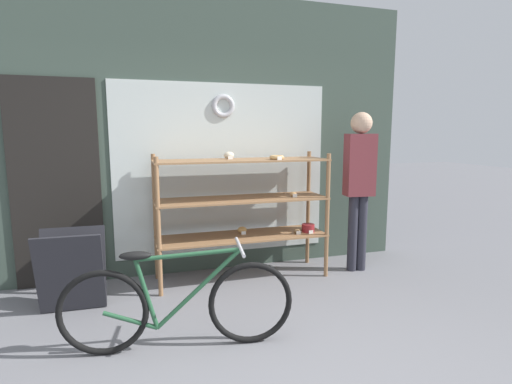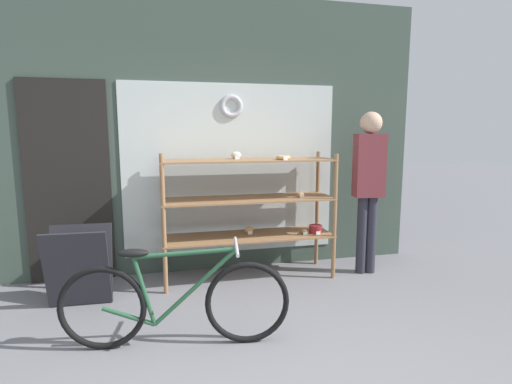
# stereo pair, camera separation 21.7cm
# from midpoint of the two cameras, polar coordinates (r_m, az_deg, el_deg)

# --- Properties ---
(storefront_facade) EXTENTS (4.79, 0.13, 3.04)m
(storefront_facade) POSITION_cam_midpoint_polar(r_m,az_deg,el_deg) (4.50, -5.41, 7.40)
(storefront_facade) COLOR #3D4C42
(storefront_facade) RESTS_ON ground_plane
(display_case) EXTENTS (1.81, 0.53, 1.36)m
(display_case) POSITION_cam_midpoint_polar(r_m,az_deg,el_deg) (4.24, 0.74, -1.40)
(display_case) COLOR #8E6642
(display_case) RESTS_ON ground_plane
(bicycle) EXTENTS (1.67, 0.46, 0.76)m
(bicycle) POSITION_cam_midpoint_polar(r_m,az_deg,el_deg) (3.06, -9.48, -15.26)
(bicycle) COLOR black
(bicycle) RESTS_ON ground_plane
(sandwich_board) EXTENTS (0.56, 0.40, 0.71)m
(sandwich_board) POSITION_cam_midpoint_polar(r_m,az_deg,el_deg) (3.95, -22.51, -9.85)
(sandwich_board) COLOR #232328
(sandwich_board) RESTS_ON ground_plane
(pedestrian) EXTENTS (0.34, 0.23, 1.78)m
(pedestrian) POSITION_cam_midpoint_polar(r_m,az_deg,el_deg) (4.55, 17.13, 1.85)
(pedestrian) COLOR #282833
(pedestrian) RESTS_ON ground_plane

